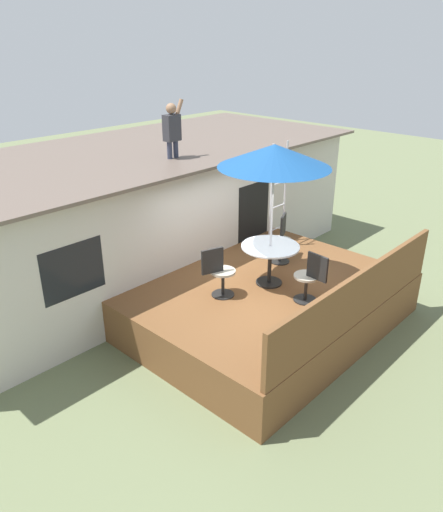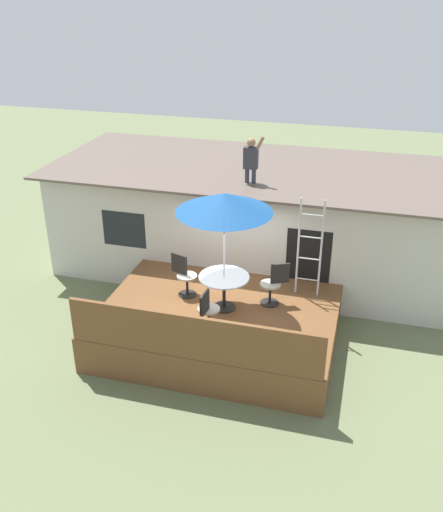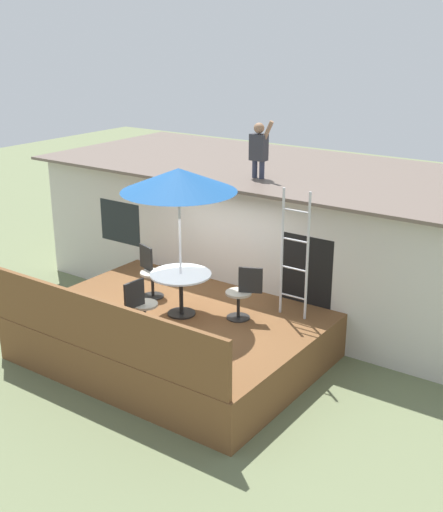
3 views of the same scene
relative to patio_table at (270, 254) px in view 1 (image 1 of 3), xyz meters
name	(u,v)px [view 1 (image 1 of 3)]	position (x,y,z in m)	size (l,w,h in m)	color
ground_plane	(262,321)	(-0.09, 0.04, -1.39)	(40.00, 40.00, 0.00)	#66704C
house	(139,210)	(-0.09, 3.64, -0.02)	(10.50, 4.50, 2.73)	beige
deck	(263,303)	(-0.09, 0.04, -0.99)	(4.85, 3.87, 0.80)	brown
deck_railing	(360,297)	(-0.09, -1.84, -0.14)	(4.75, 0.08, 0.90)	brown
patio_table	(270,254)	(0.00, 0.00, 0.00)	(1.04, 1.04, 0.74)	black
patio_umbrella	(274,156)	(0.00, 0.00, 1.76)	(1.90, 1.90, 2.54)	silver
step_ladder	(278,195)	(1.58, 1.05, 0.51)	(0.52, 0.04, 2.20)	silver
person_figure	(172,127)	(-0.03, 2.47, 1.95)	(0.47, 0.20, 1.11)	#33384C
patio_chair_left	(219,272)	(-0.98, 0.33, -0.13)	(0.61, 0.44, 0.92)	black
patio_chair_right	(281,239)	(0.95, 0.46, -0.13)	(0.59, 0.44, 0.92)	black
patio_chair_near	(310,278)	(-0.08, -0.92, -0.13)	(0.44, 0.62, 0.92)	black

